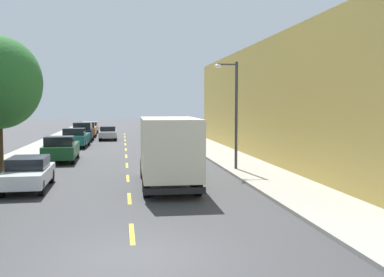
{
  "coord_description": "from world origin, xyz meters",
  "views": [
    {
      "loc": [
        -0.23,
        -11.0,
        3.76
      ],
      "look_at": [
        4.9,
        22.22,
        1.22
      ],
      "focal_mm": 42.1,
      "sensor_mm": 36.0,
      "label": 1
    }
  ],
  "objects_px": {
    "parked_pickup_sky": "(168,133)",
    "parked_pickup_orange": "(87,130)",
    "parked_suv_red": "(155,124)",
    "moving_silver_sedan": "(108,133)",
    "street_lamp": "(233,106)",
    "parked_pickup_teal": "(76,138)",
    "parked_sedan_white": "(28,173)",
    "parked_pickup_forest": "(61,149)",
    "parked_sedan_champagne": "(91,127)",
    "delivery_box_truck": "(168,147)",
    "parked_suv_black": "(83,131)"
  },
  "relations": [
    {
      "from": "parked_pickup_sky",
      "to": "parked_pickup_orange",
      "type": "bearing_deg",
      "value": 139.42
    },
    {
      "from": "parked_suv_red",
      "to": "moving_silver_sedan",
      "type": "distance_m",
      "value": 15.97
    },
    {
      "from": "street_lamp",
      "to": "moving_silver_sedan",
      "type": "distance_m",
      "value": 25.68
    },
    {
      "from": "parked_pickup_teal",
      "to": "parked_sedan_white",
      "type": "distance_m",
      "value": 20.14
    },
    {
      "from": "street_lamp",
      "to": "parked_suv_red",
      "type": "relative_size",
      "value": 1.25
    },
    {
      "from": "parked_sedan_white",
      "to": "parked_pickup_forest",
      "type": "bearing_deg",
      "value": 89.3
    },
    {
      "from": "moving_silver_sedan",
      "to": "parked_sedan_white",
      "type": "bearing_deg",
      "value": -95.27
    },
    {
      "from": "street_lamp",
      "to": "parked_sedan_champagne",
      "type": "xyz_separation_m",
      "value": [
        -10.35,
        36.65,
        -2.92
      ]
    },
    {
      "from": "parked_suv_red",
      "to": "parked_pickup_forest",
      "type": "distance_m",
      "value": 34.16
    },
    {
      "from": "parked_sedan_white",
      "to": "moving_silver_sedan",
      "type": "relative_size",
      "value": 1.01
    },
    {
      "from": "parked_pickup_orange",
      "to": "parked_pickup_forest",
      "type": "relative_size",
      "value": 1.0
    },
    {
      "from": "parked_pickup_teal",
      "to": "moving_silver_sedan",
      "type": "bearing_deg",
      "value": 72.73
    },
    {
      "from": "delivery_box_truck",
      "to": "parked_suv_red",
      "type": "distance_m",
      "value": 43.48
    },
    {
      "from": "parked_pickup_forest",
      "to": "parked_pickup_orange",
      "type": "bearing_deg",
      "value": 90.18
    },
    {
      "from": "parked_pickup_orange",
      "to": "moving_silver_sedan",
      "type": "height_order",
      "value": "parked_pickup_orange"
    },
    {
      "from": "parked_sedan_champagne",
      "to": "parked_pickup_teal",
      "type": "distance_m",
      "value": 20.5
    },
    {
      "from": "street_lamp",
      "to": "parked_pickup_orange",
      "type": "xyz_separation_m",
      "value": [
        -10.29,
        29.38,
        -2.84
      ]
    },
    {
      "from": "parked_pickup_teal",
      "to": "parked_suv_red",
      "type": "relative_size",
      "value": 1.12
    },
    {
      "from": "parked_suv_red",
      "to": "parked_suv_black",
      "type": "bearing_deg",
      "value": -118.06
    },
    {
      "from": "parked_pickup_sky",
      "to": "moving_silver_sedan",
      "type": "distance_m",
      "value": 6.71
    },
    {
      "from": "parked_suv_red",
      "to": "moving_silver_sedan",
      "type": "bearing_deg",
      "value": -112.43
    },
    {
      "from": "parked_suv_black",
      "to": "parked_suv_red",
      "type": "xyz_separation_m",
      "value": [
        8.6,
        16.12,
        0.0
      ]
    },
    {
      "from": "street_lamp",
      "to": "parked_pickup_orange",
      "type": "relative_size",
      "value": 1.13
    },
    {
      "from": "parked_sedan_champagne",
      "to": "parked_suv_red",
      "type": "xyz_separation_m",
      "value": [
        8.72,
        2.44,
        0.24
      ]
    },
    {
      "from": "parked_pickup_teal",
      "to": "moving_silver_sedan",
      "type": "distance_m",
      "value": 8.55
    },
    {
      "from": "parked_sedan_white",
      "to": "parked_sedan_champagne",
      "type": "bearing_deg",
      "value": 90.02
    },
    {
      "from": "street_lamp",
      "to": "parked_sedan_champagne",
      "type": "height_order",
      "value": "street_lamp"
    },
    {
      "from": "parked_pickup_orange",
      "to": "parked_suv_red",
      "type": "height_order",
      "value": "parked_suv_red"
    },
    {
      "from": "parked_pickup_teal",
      "to": "parked_pickup_orange",
      "type": "distance_m",
      "value": 13.23
    },
    {
      "from": "parked_suv_red",
      "to": "parked_pickup_orange",
      "type": "bearing_deg",
      "value": -131.73
    },
    {
      "from": "parked_pickup_sky",
      "to": "parked_pickup_teal",
      "type": "height_order",
      "value": "same"
    },
    {
      "from": "parked_suv_red",
      "to": "parked_sedan_white",
      "type": "distance_m",
      "value": 43.94
    },
    {
      "from": "parked_sedan_champagne",
      "to": "parked_sedan_white",
      "type": "bearing_deg",
      "value": -89.98
    },
    {
      "from": "parked_suv_red",
      "to": "moving_silver_sedan",
      "type": "height_order",
      "value": "parked_suv_red"
    },
    {
      "from": "parked_sedan_champagne",
      "to": "parked_suv_red",
      "type": "relative_size",
      "value": 0.94
    },
    {
      "from": "parked_pickup_sky",
      "to": "parked_pickup_teal",
      "type": "xyz_separation_m",
      "value": [
        -8.78,
        -5.7,
        0.0
      ]
    },
    {
      "from": "parked_pickup_sky",
      "to": "parked_pickup_teal",
      "type": "distance_m",
      "value": 10.46
    },
    {
      "from": "street_lamp",
      "to": "parked_pickup_teal",
      "type": "bearing_deg",
      "value": 122.46
    },
    {
      "from": "parked_pickup_teal",
      "to": "parked_sedan_white",
      "type": "height_order",
      "value": "parked_pickup_teal"
    },
    {
      "from": "delivery_box_truck",
      "to": "parked_pickup_orange",
      "type": "xyz_separation_m",
      "value": [
        -6.16,
        33.7,
        -1.0
      ]
    },
    {
      "from": "parked_sedan_white",
      "to": "moving_silver_sedan",
      "type": "xyz_separation_m",
      "value": [
        2.61,
        28.31,
        0.0
      ]
    },
    {
      "from": "parked_pickup_sky",
      "to": "parked_pickup_forest",
      "type": "distance_m",
      "value": 18.08
    },
    {
      "from": "parked_sedan_champagne",
      "to": "moving_silver_sedan",
      "type": "bearing_deg",
      "value": -77.99
    },
    {
      "from": "parked_pickup_teal",
      "to": "parked_suv_black",
      "type": "xyz_separation_m",
      "value": [
        0.04,
        6.81,
        0.16
      ]
    },
    {
      "from": "parked_suv_red",
      "to": "parked_pickup_sky",
      "type": "bearing_deg",
      "value": -89.51
    },
    {
      "from": "parked_suv_red",
      "to": "parked_sedan_white",
      "type": "relative_size",
      "value": 1.06
    },
    {
      "from": "street_lamp",
      "to": "parked_pickup_forest",
      "type": "bearing_deg",
      "value": 149.52
    },
    {
      "from": "delivery_box_truck",
      "to": "parked_suv_red",
      "type": "bearing_deg",
      "value": 86.71
    },
    {
      "from": "parked_sedan_champagne",
      "to": "parked_sedan_white",
      "type": "height_order",
      "value": "same"
    },
    {
      "from": "parked_sedan_champagne",
      "to": "parked_pickup_orange",
      "type": "height_order",
      "value": "parked_pickup_orange"
    }
  ]
}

